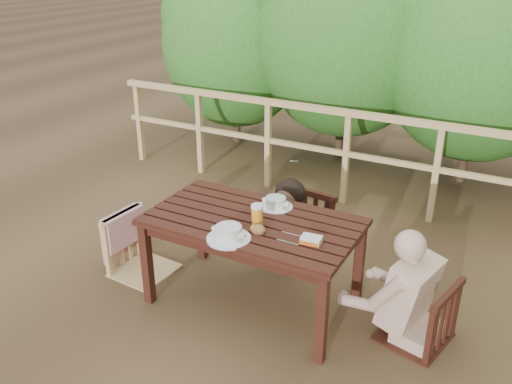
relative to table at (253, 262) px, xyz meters
The scene contains 15 objects.
ground 0.35m from the table, ahead, with size 60.00×60.00×0.00m, color brown.
table is the anchor object (origin of this frame).
chair_left 1.01m from the table, behind, with size 0.47×0.47×0.94m, color tan.
chair_far 0.80m from the table, 89.75° to the left, with size 0.50×0.50×1.01m, color black.
chair_right 1.20m from the table, ahead, with size 0.45×0.45×0.90m, color black.
woman 0.84m from the table, 89.75° to the left, with size 0.47×0.58×1.16m, color black, non-canonical shape.
diner_right 1.26m from the table, ahead, with size 0.53×0.65×1.30m, color #CBA68A, non-canonical shape.
railing 2.01m from the table, 90.00° to the left, with size 5.60×0.10×1.01m, color tan.
hedge_row 3.58m from the table, 82.87° to the left, with size 6.60×1.60×3.80m, color #2C6421, non-canonical shape.
soup_near 0.51m from the table, 91.59° to the right, with size 0.30×0.30×0.10m, color silver.
soup_far 0.47m from the table, 78.71° to the left, with size 0.26×0.26×0.09m, color white.
bread_roll 0.43m from the table, 51.39° to the right, with size 0.11×0.09×0.07m, color #A36B2F.
beer_glass 0.44m from the table, 41.13° to the right, with size 0.09×0.09×0.17m, color gold.
tumbler 0.46m from the table, 52.27° to the right, with size 0.07×0.07×0.08m, color silver.
butter_tub 0.64m from the table, 13.10° to the right, with size 0.14×0.10×0.06m, color white.
Camera 1 is at (1.63, -2.98, 2.47)m, focal length 37.72 mm.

